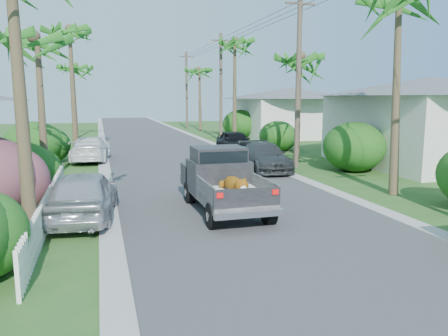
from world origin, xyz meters
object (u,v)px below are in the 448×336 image
object	(u,v)px
parked_car_ln	(84,195)
utility_pole_b	(298,80)
palm_r_d	(200,70)
parked_car_rm	(265,157)
parked_car_lf	(91,149)
house_right_near	(427,125)
palm_r_b	(300,57)
utility_pole_d	(187,90)
pickup_truck	(221,179)
palm_l_d	(73,67)
utility_pole_c	(221,87)
house_right_far	(291,114)
parked_car_rf	(235,142)
palm_l_c	(69,30)
palm_l_b	(37,38)
palm_r_c	(235,41)

from	to	relation	value
parked_car_ln	utility_pole_b	distance (m)	13.56
palm_r_d	parked_car_rm	bearing A→B (deg)	-96.02
parked_car_lf	parked_car_ln	bearing A→B (deg)	95.19
parked_car_rm	house_right_near	xyz separation A→B (m)	(9.40, -0.51, 1.53)
palm_r_b	utility_pole_d	xyz separation A→B (m)	(-1.00, 28.00, -1.35)
pickup_truck	utility_pole_d	distance (m)	38.07
parked_car_rm	palm_l_d	distance (m)	24.44
utility_pole_c	house_right_far	bearing A→B (deg)	15.12
parked_car_lf	house_right_near	size ratio (longest dim) A/B	0.55
utility_pole_b	utility_pole_d	xyz separation A→B (m)	(0.00, 30.00, 0.00)
pickup_truck	parked_car_rf	xyz separation A→B (m)	(4.96, 14.24, -0.27)
parked_car_rf	palm_l_d	bearing A→B (deg)	126.57
parked_car_rm	parked_car_rf	xyz separation A→B (m)	(0.72, 7.35, 0.05)
palm_l_c	palm_l_d	bearing A→B (deg)	92.39
house_right_near	palm_l_c	bearing A→B (deg)	152.24
parked_car_ln	palm_l_b	xyz separation A→B (m)	(-1.80, 6.54, 5.38)
parked_car_rf	house_right_far	distance (m)	13.42
palm_l_c	palm_r_c	world-z (taller)	palm_r_c
utility_pole_d	parked_car_ln	bearing A→B (deg)	-105.77
parked_car_lf	house_right_near	distance (m)	19.17
parked_car_rf	house_right_near	xyz separation A→B (m)	(8.68, -7.86, 1.48)
palm_r_b	palm_l_c	bearing A→B (deg)	150.95
pickup_truck	parked_car_ln	distance (m)	4.37
parked_car_lf	utility_pole_d	size ratio (longest dim) A/B	0.55
parked_car_rf	pickup_truck	bearing A→B (deg)	-110.08
parked_car_ln	palm_r_b	xyz separation A→B (m)	(11.60, 9.54, 5.19)
house_right_far	utility_pole_c	bearing A→B (deg)	-164.88
palm_l_c	palm_r_b	xyz separation A→B (m)	(12.60, -7.00, -1.96)
parked_car_ln	palm_r_c	world-z (taller)	palm_r_c
parked_car_ln	palm_l_d	size ratio (longest dim) A/B	0.58
house_right_near	palm_r_b	bearing A→B (deg)	154.89
palm_r_c	house_right_near	xyz separation A→B (m)	(6.80, -14.00, -5.89)
utility_pole_b	pickup_truck	bearing A→B (deg)	-130.21
palm_l_b	palm_l_d	world-z (taller)	palm_l_d
parked_car_lf	house_right_far	distance (m)	21.46
palm_l_c	house_right_near	distance (m)	22.21
palm_l_b	palm_l_c	size ratio (longest dim) A/B	0.80
palm_l_b	utility_pole_d	xyz separation A→B (m)	(12.40, 31.00, -1.55)
palm_r_c	house_right_far	distance (m)	9.90
palm_r_d	palm_l_d	bearing A→B (deg)	-155.22
parked_car_rm	utility_pole_c	size ratio (longest dim) A/B	0.52
palm_r_b	palm_r_d	bearing A→B (deg)	90.23
pickup_truck	palm_r_d	distance (m)	35.58
parked_car_rm	palm_l_d	bearing A→B (deg)	119.45
utility_pole_d	palm_r_b	bearing A→B (deg)	-87.95
palm_r_b	parked_car_ln	bearing A→B (deg)	-140.56
palm_r_c	palm_l_b	bearing A→B (deg)	-132.88
palm_l_b	utility_pole_b	distance (m)	12.54
parked_car_lf	utility_pole_d	xyz separation A→B (m)	(10.60, 24.59, 3.89)
palm_r_d	utility_pole_b	world-z (taller)	utility_pole_b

